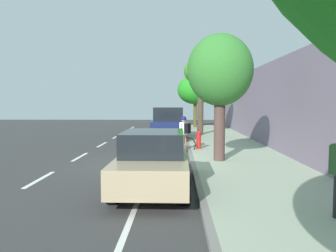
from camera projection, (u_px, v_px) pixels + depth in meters
ground at (146, 165)px, 12.45m from camera, size 65.07×65.07×0.00m
sidewalk at (247, 164)px, 12.35m from camera, size 3.73×40.67×0.14m
curb_edge at (193, 163)px, 12.40m from camera, size 0.16×40.67×0.14m
lane_stripe_centre at (63, 166)px, 12.19m from camera, size 0.14×40.00×0.01m
lane_stripe_bike_edge at (152, 165)px, 12.44m from camera, size 0.12×40.67×0.01m
building_facade at (307, 107)px, 12.15m from camera, size 0.50×40.67×4.19m
parked_sedan_tan_nearest at (154, 161)px, 8.95m from camera, size 1.87×4.41×1.52m
parked_suv_dark_blue_second at (168, 123)px, 20.65m from camera, size 1.99×4.71×1.99m
parked_sedan_silver_mid at (170, 121)px, 28.55m from camera, size 1.86×4.41×1.52m
bicycle_at_curb at (179, 144)px, 15.91m from camera, size 1.53×0.87×0.74m
cyclist_with_backpack at (184, 131)px, 15.39m from camera, size 0.52×0.55×1.66m
street_tree_mid_block at (220, 71)px, 12.40m from camera, size 2.39×2.39×4.62m
street_tree_far_end at (201, 74)px, 22.63m from camera, size 2.21×2.21×5.08m
street_tree_corner at (195, 90)px, 29.38m from camera, size 3.06×3.06×4.46m
fire_hydrant at (199, 140)px, 15.81m from camera, size 0.22×0.22×0.84m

